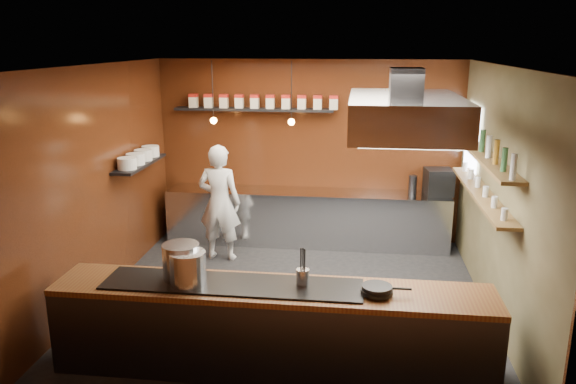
% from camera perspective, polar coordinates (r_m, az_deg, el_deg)
% --- Properties ---
extents(floor, '(5.00, 5.00, 0.00)m').
position_cam_1_polar(floor, '(7.46, 0.30, -10.96)').
color(floor, black).
rests_on(floor, ground).
extents(back_wall, '(5.00, 0.00, 5.00)m').
position_cam_1_polar(back_wall, '(9.36, 2.14, 4.14)').
color(back_wall, '#321609').
rests_on(back_wall, ground).
extents(left_wall, '(0.00, 5.00, 5.00)m').
position_cam_1_polar(left_wall, '(7.64, -18.65, 0.83)').
color(left_wall, '#321609').
rests_on(left_wall, ground).
extents(right_wall, '(0.00, 5.00, 5.00)m').
position_cam_1_polar(right_wall, '(7.10, 20.78, -0.41)').
color(right_wall, '#4B462A').
rests_on(right_wall, ground).
extents(ceiling, '(5.00, 5.00, 0.00)m').
position_cam_1_polar(ceiling, '(6.71, 0.33, 12.73)').
color(ceiling, silver).
rests_on(ceiling, back_wall).
extents(window_pane, '(0.00, 1.00, 1.00)m').
position_cam_1_polar(window_pane, '(8.63, 18.17, 5.16)').
color(window_pane, white).
rests_on(window_pane, right_wall).
extents(prep_counter, '(4.60, 0.65, 0.90)m').
position_cam_1_polar(prep_counter, '(9.30, 1.90, -2.61)').
color(prep_counter, silver).
rests_on(prep_counter, floor).
extents(pass_counter, '(4.40, 0.72, 0.94)m').
position_cam_1_polar(pass_counter, '(5.84, -1.67, -13.68)').
color(pass_counter, '#38383D').
rests_on(pass_counter, floor).
extents(tin_shelf, '(2.60, 0.26, 0.04)m').
position_cam_1_polar(tin_shelf, '(9.24, -3.52, 8.37)').
color(tin_shelf, black).
rests_on(tin_shelf, back_wall).
extents(plate_shelf, '(0.30, 1.40, 0.04)m').
position_cam_1_polar(plate_shelf, '(8.45, -14.82, 2.80)').
color(plate_shelf, black).
rests_on(plate_shelf, left_wall).
extents(bottle_shelf_upper, '(0.26, 2.80, 0.04)m').
position_cam_1_polar(bottle_shelf_upper, '(7.25, 19.33, 3.46)').
color(bottle_shelf_upper, brown).
rests_on(bottle_shelf_upper, right_wall).
extents(bottle_shelf_lower, '(0.26, 2.80, 0.04)m').
position_cam_1_polar(bottle_shelf_lower, '(7.36, 19.02, -0.13)').
color(bottle_shelf_lower, brown).
rests_on(bottle_shelf_lower, right_wall).
extents(extractor_hood, '(1.20, 2.00, 0.72)m').
position_cam_1_polar(extractor_hood, '(6.33, 11.77, 7.77)').
color(extractor_hood, '#38383D').
rests_on(extractor_hood, ceiling).
extents(pendant_left, '(0.10, 0.10, 0.95)m').
position_cam_1_polar(pendant_left, '(8.71, -7.58, 7.54)').
color(pendant_left, black).
rests_on(pendant_left, ceiling).
extents(pendant_right, '(0.10, 0.10, 0.95)m').
position_cam_1_polar(pendant_right, '(8.49, 0.35, 7.47)').
color(pendant_right, black).
rests_on(pendant_right, ceiling).
extents(storage_tins, '(2.43, 0.13, 0.22)m').
position_cam_1_polar(storage_tins, '(9.20, -2.60, 9.17)').
color(storage_tins, beige).
rests_on(storage_tins, tin_shelf).
extents(plate_stacks, '(0.26, 1.16, 0.16)m').
position_cam_1_polar(plate_stacks, '(8.43, -14.86, 3.46)').
color(plate_stacks, white).
rests_on(plate_stacks, plate_shelf).
extents(bottles, '(0.06, 2.66, 0.24)m').
position_cam_1_polar(bottles, '(7.23, 19.43, 4.54)').
color(bottles, silver).
rests_on(bottles, bottle_shelf_upper).
extents(wine_glasses, '(0.07, 2.37, 0.13)m').
position_cam_1_polar(wine_glasses, '(7.34, 19.07, 0.51)').
color(wine_glasses, silver).
rests_on(wine_glasses, bottle_shelf_lower).
extents(stockpot_large, '(0.46, 0.46, 0.37)m').
position_cam_1_polar(stockpot_large, '(5.81, -10.79, -6.94)').
color(stockpot_large, '#B4B6BB').
rests_on(stockpot_large, pass_counter).
extents(stockpot_small, '(0.45, 0.45, 0.33)m').
position_cam_1_polar(stockpot_small, '(5.68, -10.12, -7.62)').
color(stockpot_small, silver).
rests_on(stockpot_small, pass_counter).
extents(utensil_crock, '(0.14, 0.14, 0.17)m').
position_cam_1_polar(utensil_crock, '(5.60, 1.50, -8.65)').
color(utensil_crock, silver).
rests_on(utensil_crock, pass_counter).
extents(frying_pan, '(0.48, 0.31, 0.08)m').
position_cam_1_polar(frying_pan, '(5.51, 9.05, -9.75)').
color(frying_pan, black).
rests_on(frying_pan, pass_counter).
extents(butter_jar, '(0.11, 0.11, 0.08)m').
position_cam_1_polar(butter_jar, '(5.50, 9.38, -10.00)').
color(butter_jar, gold).
rests_on(butter_jar, pass_counter).
extents(espresso_machine, '(0.47, 0.45, 0.42)m').
position_cam_1_polar(espresso_machine, '(9.24, 15.05, 1.00)').
color(espresso_machine, black).
rests_on(espresso_machine, prep_counter).
extents(chef, '(0.68, 0.48, 1.79)m').
position_cam_1_polar(chef, '(8.61, -6.97, -1.08)').
color(chef, white).
rests_on(chef, floor).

